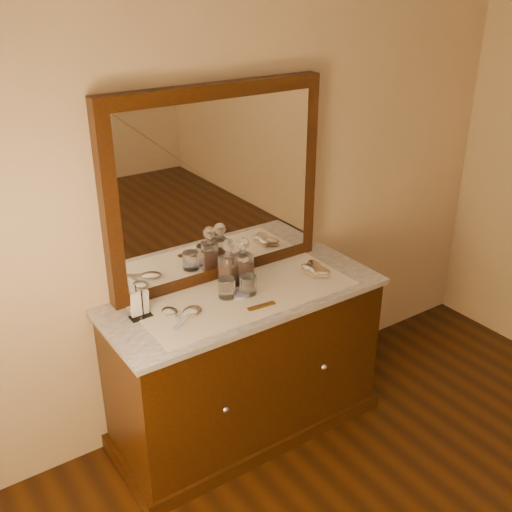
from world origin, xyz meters
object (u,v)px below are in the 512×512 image
at_px(hand_mirror_inner, 190,313).
at_px(hand_mirror_outer, 171,313).
at_px(brush_far, 314,269).
at_px(dresser_cabinet, 245,366).
at_px(pin_dish, 241,294).
at_px(comb, 261,306).
at_px(brush_near, 316,270).
at_px(napkin_rack, 140,305).
at_px(decanter_right, 243,266).
at_px(mirror_frame, 217,186).
at_px(decanter_left, 229,268).

bearing_deg(hand_mirror_inner, hand_mirror_outer, 143.48).
bearing_deg(brush_far, hand_mirror_inner, -179.17).
distance_m(dresser_cabinet, pin_dish, 0.45).
xyz_separation_m(hand_mirror_outer, hand_mirror_inner, (0.07, -0.06, 0.00)).
height_order(dresser_cabinet, brush_far, brush_far).
bearing_deg(comb, brush_near, 20.36).
xyz_separation_m(napkin_rack, hand_mirror_inner, (0.20, -0.12, -0.05)).
xyz_separation_m(pin_dish, brush_far, (0.46, -0.01, 0.02)).
bearing_deg(comb, decanter_right, 81.86).
bearing_deg(decanter_right, brush_far, -16.28).
distance_m(dresser_cabinet, brush_near, 0.63).
relative_size(dresser_cabinet, mirror_frame, 1.17).
bearing_deg(hand_mirror_inner, brush_far, 0.83).
relative_size(dresser_cabinet, pin_dish, 16.35).
xyz_separation_m(decanter_left, hand_mirror_inner, (-0.30, -0.14, -0.09)).
height_order(dresser_cabinet, mirror_frame, mirror_frame).
bearing_deg(decanter_right, dresser_cabinet, -119.17).
xyz_separation_m(mirror_frame, pin_dish, (-0.03, -0.26, -0.49)).
relative_size(mirror_frame, hand_mirror_outer, 6.42).
distance_m(dresser_cabinet, hand_mirror_outer, 0.60).
bearing_deg(brush_near, comb, -164.80).
height_order(dresser_cabinet, napkin_rack, napkin_rack).
xyz_separation_m(decanter_right, brush_near, (0.37, -0.13, -0.08)).
height_order(comb, brush_far, brush_far).
relative_size(decanter_right, brush_near, 1.37).
relative_size(pin_dish, hand_mirror_inner, 0.40).
xyz_separation_m(comb, decanter_left, (-0.02, 0.27, 0.10)).
relative_size(decanter_left, hand_mirror_outer, 1.40).
bearing_deg(decanter_left, mirror_frame, 80.29).
bearing_deg(pin_dish, brush_near, -3.68).
bearing_deg(napkin_rack, hand_mirror_outer, -26.28).
distance_m(comb, napkin_rack, 0.58).
relative_size(comb, brush_far, 0.77).
xyz_separation_m(mirror_frame, hand_mirror_inner, (-0.33, -0.28, -0.49)).
distance_m(decanter_left, brush_far, 0.48).
xyz_separation_m(comb, napkin_rack, (-0.52, 0.24, 0.05)).
bearing_deg(decanter_right, pin_dish, -128.72).
xyz_separation_m(mirror_frame, comb, (-0.01, -0.40, -0.49)).
relative_size(brush_far, hand_mirror_outer, 1.00).
bearing_deg(brush_near, dresser_cabinet, 174.41).
bearing_deg(hand_mirror_outer, comb, -24.94).
relative_size(pin_dish, comb, 0.59).
bearing_deg(brush_far, decanter_left, 164.18).
bearing_deg(brush_far, dresser_cabinet, 177.38).
xyz_separation_m(pin_dish, hand_mirror_outer, (-0.37, 0.04, 0.00)).
bearing_deg(pin_dish, decanter_right, 51.28).
height_order(mirror_frame, comb, mirror_frame).
relative_size(decanter_right, hand_mirror_inner, 1.21).
relative_size(napkin_rack, hand_mirror_inner, 0.73).
distance_m(napkin_rack, decanter_right, 0.58).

